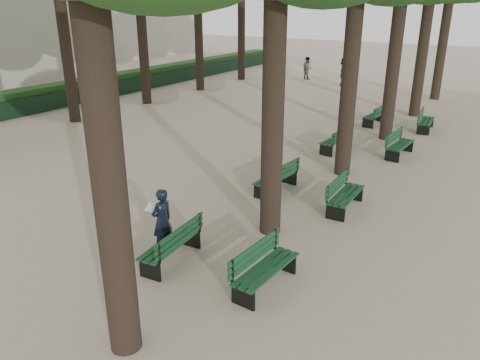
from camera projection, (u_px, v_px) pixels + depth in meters
The scene contains 16 objects.
ground at pixel (144, 267), 10.25m from camera, with size 120.00×120.00×0.00m, color tan.
bench_left_0 at pixel (171, 251), 10.38m from camera, with size 0.74×1.85×0.92m.
bench_left_1 at pixel (276, 183), 14.22m from camera, with size 0.72×1.84×0.92m.
bench_left_2 at pixel (335, 144), 18.03m from camera, with size 0.72×1.84×0.92m.
bench_left_3 at pixel (374, 119), 21.84m from camera, with size 0.69×1.83×0.92m.
bench_right_0 at pixel (266, 276), 9.44m from camera, with size 0.67×1.83×0.92m.
bench_right_1 at pixel (345, 201), 12.97m from camera, with size 0.63×1.82×0.92m.
bench_right_2 at pixel (400, 149), 17.42m from camera, with size 0.69×1.83×0.92m.
bench_right_3 at pixel (426, 125), 20.82m from camera, with size 0.74×1.85×0.92m.
man_with_map at pixel (162, 221), 10.64m from camera, with size 0.64×0.66×1.56m.
pedestrian_e at pixel (344, 72), 31.60m from camera, with size 1.73×0.37×1.86m, color #262628.
pedestrian_d at pixel (354, 70), 33.15m from camera, with size 0.77×0.31×1.57m, color #262628.
pedestrian_a at pixel (307, 68), 34.17m from camera, with size 0.78×0.32×1.61m, color #262628.
fence at pixel (82, 95), 26.25m from camera, with size 0.08×42.00×0.90m, color black.
hedge at pixel (74, 92), 26.55m from camera, with size 1.20×42.00×1.20m, color #183D15.
building_far at pixel (108, 20), 49.11m from camera, with size 12.00×16.00×7.00m, color #B7B2A3.
Camera 1 is at (6.54, -6.35, 5.49)m, focal length 35.00 mm.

